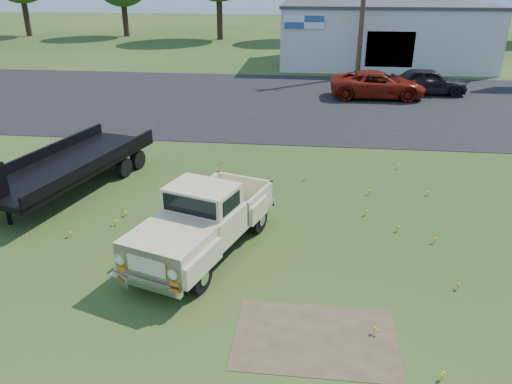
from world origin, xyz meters
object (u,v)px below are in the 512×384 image
at_px(vintage_pickup_truck, 204,219).
at_px(red_pickup, 378,85).
at_px(flatbed_trailer, 68,161).
at_px(dark_sedan, 428,81).

relative_size(vintage_pickup_truck, red_pickup, 0.97).
distance_m(flatbed_trailer, red_pickup, 17.11).
bearing_deg(red_pickup, dark_sedan, -68.21).
xyz_separation_m(red_pickup, dark_sedan, (2.82, 1.21, 0.00)).
xyz_separation_m(flatbed_trailer, dark_sedan, (13.51, 14.57, -0.22)).
relative_size(red_pickup, dark_sedan, 1.22).
height_order(vintage_pickup_truck, flatbed_trailer, flatbed_trailer).
xyz_separation_m(vintage_pickup_truck, dark_sedan, (8.63, 17.82, -0.18)).
bearing_deg(flatbed_trailer, vintage_pickup_truck, -19.69).
bearing_deg(flatbed_trailer, red_pickup, 65.25).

